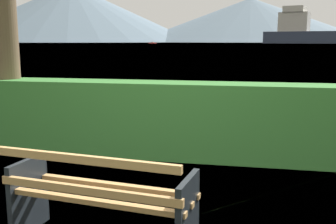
{
  "coord_description": "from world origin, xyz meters",
  "views": [
    {
      "loc": [
        1.18,
        -3.07,
        1.72
      ],
      "look_at": [
        0.0,
        2.79,
        0.67
      ],
      "focal_mm": 43.17,
      "sensor_mm": 36.0,
      "label": 1
    }
  ],
  "objects": [
    {
      "name": "distant_hills",
      "position": [
        -10.13,
        557.21,
        32.62
      ],
      "size": [
        916.22,
        417.87,
        79.82
      ],
      "color": "slate",
      "rests_on": "ground_plane"
    },
    {
      "name": "park_bench",
      "position": [
        -0.01,
        -0.06,
        0.42
      ],
      "size": [
        1.65,
        0.78,
        0.87
      ],
      "color": "tan",
      "rests_on": "ground_plane"
    },
    {
      "name": "water_surface",
      "position": [
        0.0,
        306.66,
        0.0
      ],
      "size": [
        620.0,
        620.0,
        0.0
      ],
      "primitive_type": "plane",
      "color": "#6B8EA3",
      "rests_on": "ground_plane"
    },
    {
      "name": "cargo_ship_large",
      "position": [
        55.13,
        284.2,
        6.99
      ],
      "size": [
        106.79,
        45.94,
        24.99
      ],
      "color": "#2D384C",
      "rests_on": "water_surface"
    },
    {
      "name": "sailboat_mid",
      "position": [
        -58.9,
        246.51,
        0.4
      ],
      "size": [
        5.23,
        3.54,
        1.06
      ],
      "color": "#B2332D",
      "rests_on": "water_surface"
    },
    {
      "name": "hedge_row",
      "position": [
        0.0,
        2.72,
        0.56
      ],
      "size": [
        10.14,
        0.62,
        1.12
      ],
      "primitive_type": "cube",
      "color": "#387A33",
      "rests_on": "ground_plane"
    }
  ]
}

